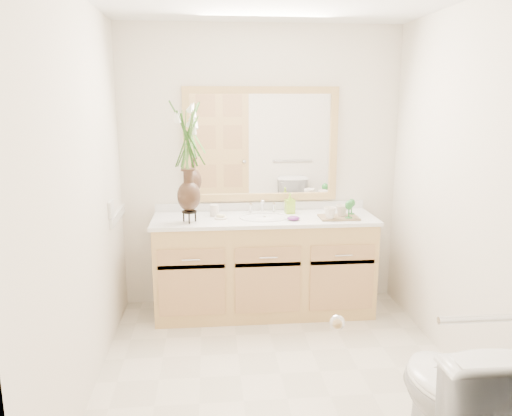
{
  "coord_description": "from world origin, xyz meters",
  "views": [
    {
      "loc": [
        -0.45,
        -2.98,
        1.79
      ],
      "look_at": [
        -0.1,
        0.65,
        0.99
      ],
      "focal_mm": 35.0,
      "sensor_mm": 36.0,
      "label": 1
    }
  ],
  "objects": [
    {
      "name": "toilet",
      "position": [
        0.7,
        -0.92,
        0.37
      ],
      "size": [
        0.42,
        0.75,
        0.74
      ],
      "primitive_type": "imported",
      "rotation": [
        0.0,
        0.0,
        3.14
      ],
      "color": "white",
      "rests_on": "floor"
    },
    {
      "name": "wall_right",
      "position": [
        1.2,
        0.0,
        1.2
      ],
      "size": [
        0.02,
        2.6,
        2.4
      ],
      "primitive_type": "cube",
      "color": "white",
      "rests_on": "floor"
    },
    {
      "name": "wall_front",
      "position": [
        0.0,
        -1.3,
        1.2
      ],
      "size": [
        2.4,
        0.02,
        2.4
      ],
      "primitive_type": "cube",
      "color": "white",
      "rests_on": "floor"
    },
    {
      "name": "switch_plate",
      "position": [
        -1.19,
        0.76,
        0.98
      ],
      "size": [
        0.02,
        0.12,
        0.12
      ],
      "primitive_type": "cube",
      "color": "white",
      "rests_on": "wall_left"
    },
    {
      "name": "mug_right",
      "position": [
        0.63,
        0.94,
        0.89
      ],
      "size": [
        0.13,
        0.12,
        0.1
      ],
      "primitive_type": "imported",
      "rotation": [
        0.0,
        0.0,
        0.44
      ],
      "color": "beige",
      "rests_on": "tray"
    },
    {
      "name": "flower_vase",
      "position": [
        -0.61,
        0.89,
        1.43
      ],
      "size": [
        0.22,
        0.22,
        0.88
      ],
      "rotation": [
        0.0,
        0.0,
        -0.01
      ],
      "color": "black",
      "rests_on": "counter"
    },
    {
      "name": "sink",
      "position": [
        0.0,
        1.0,
        0.78
      ],
      "size": [
        0.38,
        0.34,
        0.23
      ],
      "color": "white",
      "rests_on": "counter"
    },
    {
      "name": "wall_left",
      "position": [
        -1.2,
        0.0,
        1.2
      ],
      "size": [
        0.02,
        2.6,
        2.4
      ],
      "primitive_type": "cube",
      "color": "white",
      "rests_on": "floor"
    },
    {
      "name": "floor",
      "position": [
        0.0,
        0.0,
        0.0
      ],
      "size": [
        2.6,
        2.6,
        0.0
      ],
      "primitive_type": "plane",
      "color": "silver",
      "rests_on": "ground"
    },
    {
      "name": "wall_back",
      "position": [
        0.0,
        1.3,
        1.2
      ],
      "size": [
        2.4,
        0.02,
        2.4
      ],
      "primitive_type": "cube",
      "color": "white",
      "rests_on": "floor"
    },
    {
      "name": "soap_bottle",
      "position": [
        0.23,
        1.14,
        0.91
      ],
      "size": [
        0.08,
        0.08,
        0.16
      ],
      "primitive_type": "imported",
      "rotation": [
        0.0,
        0.0,
        0.07
      ],
      "color": "#91C62E",
      "rests_on": "counter"
    },
    {
      "name": "tumbler",
      "position": [
        -0.41,
        1.09,
        0.88
      ],
      "size": [
        0.07,
        0.07,
        0.1
      ],
      "primitive_type": "cylinder",
      "color": "beige",
      "rests_on": "counter"
    },
    {
      "name": "counter",
      "position": [
        0.0,
        1.01,
        0.82
      ],
      "size": [
        1.84,
        0.57,
        0.03
      ],
      "primitive_type": "cube",
      "color": "white",
      "rests_on": "vanity"
    },
    {
      "name": "door",
      "position": [
        -0.3,
        -1.29,
        1.0
      ],
      "size": [
        0.8,
        0.03,
        2.0
      ],
      "primitive_type": "cube",
      "color": "tan",
      "rests_on": "floor"
    },
    {
      "name": "tray",
      "position": [
        0.6,
        0.92,
        0.84
      ],
      "size": [
        0.32,
        0.21,
        0.02
      ],
      "primitive_type": "cube",
      "rotation": [
        0.0,
        0.0,
        -0.01
      ],
      "color": "brown",
      "rests_on": "counter"
    },
    {
      "name": "mug_left",
      "position": [
        0.51,
        0.86,
        0.9
      ],
      "size": [
        0.13,
        0.13,
        0.1
      ],
      "primitive_type": "imported",
      "rotation": [
        0.0,
        0.0,
        -0.43
      ],
      "color": "beige",
      "rests_on": "tray"
    },
    {
      "name": "soap_dish",
      "position": [
        -0.36,
        0.99,
        0.84
      ],
      "size": [
        0.11,
        0.11,
        0.03
      ],
      "color": "beige",
      "rests_on": "counter"
    },
    {
      "name": "mirror",
      "position": [
        0.0,
        1.28,
        1.41
      ],
      "size": [
        1.32,
        0.04,
        0.97
      ],
      "color": "white",
      "rests_on": "wall_back"
    },
    {
      "name": "purple_dish",
      "position": [
        0.22,
        0.88,
        0.85
      ],
      "size": [
        0.12,
        0.1,
        0.04
      ],
      "primitive_type": "ellipsoid",
      "rotation": [
        0.0,
        0.0,
        -0.2
      ],
      "color": "#5F236B",
      "rests_on": "counter"
    },
    {
      "name": "vanity",
      "position": [
        0.0,
        1.01,
        0.4
      ],
      "size": [
        1.8,
        0.55,
        0.8
      ],
      "color": "tan",
      "rests_on": "floor"
    },
    {
      "name": "goblet_front",
      "position": [
        0.67,
        0.86,
        0.94
      ],
      "size": [
        0.06,
        0.06,
        0.15
      ],
      "color": "#236B2A",
      "rests_on": "tray"
    },
    {
      "name": "grab_bar",
      "position": [
        0.7,
        -1.27,
        0.95
      ],
      "size": [
        0.55,
        0.03,
        0.03
      ],
      "primitive_type": "cylinder",
      "rotation": [
        0.0,
        1.57,
        0.0
      ],
      "color": "silver",
      "rests_on": "wall_front"
    },
    {
      "name": "goblet_back",
      "position": [
        0.73,
        0.99,
        0.93
      ],
      "size": [
        0.06,
        0.06,
        0.13
      ],
      "color": "#236B2A",
      "rests_on": "tray"
    }
  ]
}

